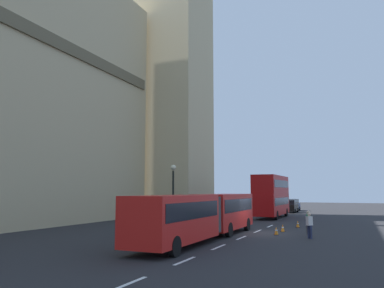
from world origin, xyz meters
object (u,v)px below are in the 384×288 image
object	(u,v)px
articulated_bus	(203,212)
traffic_cone_west	(276,231)
double_decker_bus	(271,195)
sedan_lead	(290,206)
street_lamp	(173,192)
pedestrian_near_cones	(309,225)
sedan_trailing	(293,205)
traffic_cone_east	(298,224)
traffic_cone_middle	(283,228)
pedestrian_by_kerb	(309,221)

from	to	relation	value
articulated_bus	traffic_cone_west	distance (m)	6.18
double_decker_bus	sedan_lead	world-z (taller)	double_decker_bus
articulated_bus	traffic_cone_west	world-z (taller)	articulated_bus
traffic_cone_west	street_lamp	xyz separation A→B (m)	(0.10, 8.33, 2.77)
pedestrian_near_cones	sedan_trailing	bearing A→B (deg)	10.28
traffic_cone_east	pedestrian_near_cones	bearing A→B (deg)	-166.46
double_decker_bus	traffic_cone_middle	distance (m)	15.57
sedan_trailing	traffic_cone_west	world-z (taller)	sedan_trailing
sedan_trailing	traffic_cone_west	distance (m)	34.75
pedestrian_near_cones	street_lamp	bearing A→B (deg)	82.95
traffic_cone_middle	pedestrian_by_kerb	xyz separation A→B (m)	(-0.94, -2.06, 0.63)
sedan_lead	sedan_trailing	xyz separation A→B (m)	(5.55, 0.47, 0.00)
double_decker_bus	street_lamp	xyz separation A→B (m)	(-17.11, 4.50, 0.35)
sedan_lead	street_lamp	distance (m)	29.33
sedan_trailing	traffic_cone_west	xyz separation A→B (m)	(-34.51, -4.02, -0.63)
sedan_trailing	articulated_bus	bearing A→B (deg)	-179.71
pedestrian_by_kerb	traffic_cone_middle	bearing A→B (deg)	65.40
traffic_cone_west	traffic_cone_east	xyz separation A→B (m)	(6.41, -0.62, 0.00)
pedestrian_near_cones	pedestrian_by_kerb	bearing A→B (deg)	7.56
pedestrian_near_cones	pedestrian_by_kerb	xyz separation A→B (m)	(2.62, 0.35, 0.00)
double_decker_bus	sedan_trailing	bearing A→B (deg)	0.65
articulated_bus	pedestrian_near_cones	xyz separation A→B (m)	(3.40, -6.28, -0.83)
double_decker_bus	street_lamp	size ratio (longest dim) A/B	1.84
articulated_bus	traffic_cone_east	world-z (taller)	articulated_bus
street_lamp	pedestrian_by_kerb	bearing A→B (deg)	-82.97
pedestrian_near_cones	traffic_cone_middle	bearing A→B (deg)	34.01
articulated_bus	pedestrian_by_kerb	bearing A→B (deg)	-44.60
traffic_cone_west	sedan_trailing	bearing A→B (deg)	6.65
traffic_cone_east	pedestrian_near_cones	world-z (taller)	pedestrian_near_cones
articulated_bus	pedestrian_by_kerb	world-z (taller)	articulated_bus
articulated_bus	double_decker_bus	size ratio (longest dim) A/B	1.65
sedan_trailing	traffic_cone_middle	bearing A→B (deg)	-172.78
double_decker_bus	street_lamp	world-z (taller)	street_lamp
traffic_cone_east	street_lamp	xyz separation A→B (m)	(-6.31, 8.95, 2.77)
articulated_bus	traffic_cone_west	size ratio (longest dim) A/B	27.65
sedan_trailing	pedestrian_near_cones	bearing A→B (deg)	-169.72
double_decker_bus	street_lamp	bearing A→B (deg)	165.25
traffic_cone_west	sedan_lead	bearing A→B (deg)	6.99
sedan_lead	traffic_cone_east	world-z (taller)	sedan_lead
sedan_lead	pedestrian_by_kerb	xyz separation A→B (m)	(-27.57, -5.66, -0.00)
articulated_bus	traffic_cone_middle	bearing A→B (deg)	-29.14
traffic_cone_west	street_lamp	world-z (taller)	street_lamp
sedan_trailing	traffic_cone_east	world-z (taller)	sedan_trailing
pedestrian_by_kerb	articulated_bus	bearing A→B (deg)	135.40
sedan_trailing	pedestrian_by_kerb	size ratio (longest dim) A/B	2.60
traffic_cone_middle	sedan_lead	bearing A→B (deg)	7.71
sedan_lead	traffic_cone_middle	xyz separation A→B (m)	(-26.63, -3.60, -0.63)
sedan_trailing	pedestrian_near_cones	distance (m)	36.32
articulated_bus	sedan_lead	size ratio (longest dim) A/B	3.65
traffic_cone_west	traffic_cone_east	bearing A→B (deg)	-5.52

